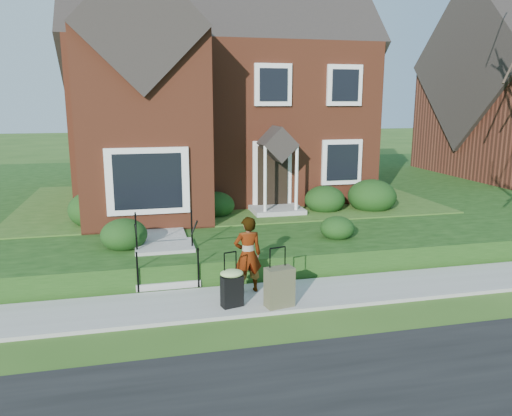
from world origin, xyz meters
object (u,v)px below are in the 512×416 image
object	(u,v)px
front_steps	(166,259)
suitcase_olive	(279,287)
woman	(248,255)
suitcase_black	(232,286)

from	to	relation	value
front_steps	suitcase_olive	bearing A→B (deg)	-48.85
front_steps	woman	bearing A→B (deg)	-41.76
suitcase_olive	suitcase_black	bearing A→B (deg)	155.92
suitcase_olive	woman	bearing A→B (deg)	104.42
suitcase_black	front_steps	bearing A→B (deg)	104.61
suitcase_black	suitcase_olive	distance (m)	0.95
front_steps	suitcase_olive	size ratio (longest dim) A/B	1.67
front_steps	woman	size ratio (longest dim) A/B	1.22
suitcase_black	suitcase_olive	xyz separation A→B (m)	(0.92, -0.21, -0.03)
woman	suitcase_black	size ratio (longest dim) A/B	1.48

